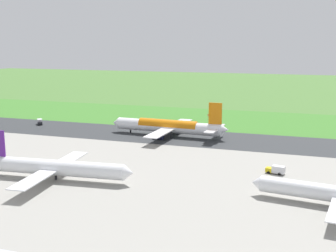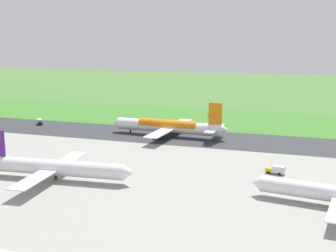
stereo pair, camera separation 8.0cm
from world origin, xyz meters
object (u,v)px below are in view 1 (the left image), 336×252
at_px(service_truck_fuel, 276,170).
at_px(traffic_cone_orange, 195,121).
at_px(airliner_parked_mid, 54,167).
at_px(no_stopping_sign, 208,116).
at_px(service_truck_baggage, 40,122).
at_px(airliner_main, 169,126).

distance_m(service_truck_fuel, traffic_cone_orange, 93.41).
height_order(airliner_parked_mid, traffic_cone_orange, airliner_parked_mid).
distance_m(no_stopping_sign, traffic_cone_orange, 9.08).
xyz_separation_m(service_truck_baggage, service_truck_fuel, (-118.48, 47.23, 0.00)).
xyz_separation_m(airliner_parked_mid, traffic_cone_orange, (-15.30, -107.16, -3.60)).
relative_size(service_truck_fuel, no_stopping_sign, 2.36).
bearing_deg(airliner_main, traffic_cone_orange, -92.65).
bearing_deg(no_stopping_sign, service_truck_baggage, 28.14).
distance_m(airliner_parked_mid, traffic_cone_orange, 108.30).
height_order(service_truck_baggage, no_stopping_sign, service_truck_baggage).
distance_m(service_truck_baggage, traffic_cone_orange, 78.93).
height_order(service_truck_baggage, traffic_cone_orange, service_truck_baggage).
bearing_deg(service_truck_baggage, traffic_cone_orange, -154.90).
relative_size(service_truck_fuel, traffic_cone_orange, 11.12).
relative_size(airliner_main, service_truck_fuel, 8.85).
height_order(airliner_parked_mid, service_truck_baggage, airliner_parked_mid).
height_order(airliner_main, service_truck_baggage, airliner_main).
bearing_deg(airliner_main, no_stopping_sign, -98.39).
xyz_separation_m(service_truck_fuel, no_stopping_sign, (41.96, -88.16, 0.14)).
relative_size(service_truck_baggage, traffic_cone_orange, 10.87).
bearing_deg(service_truck_fuel, no_stopping_sign, -64.55).
distance_m(airliner_parked_mid, no_stopping_sign, 116.42).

